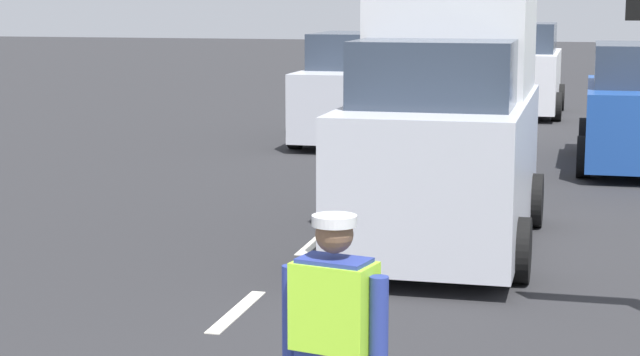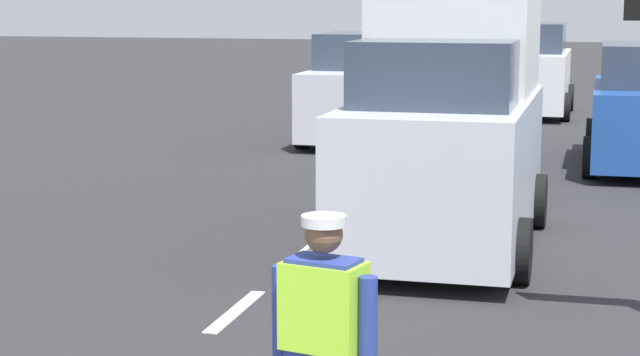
# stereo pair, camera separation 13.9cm
# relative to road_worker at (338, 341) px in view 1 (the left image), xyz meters

# --- Properties ---
(ground_plane) EXTENTS (96.00, 96.00, 0.00)m
(ground_plane) POSITION_rel_road_worker_xyz_m (-1.75, 18.73, -0.93)
(ground_plane) COLOR #28282B
(lane_center_line) EXTENTS (0.14, 46.40, 0.01)m
(lane_center_line) POSITION_rel_road_worker_xyz_m (-1.75, 22.93, -0.93)
(lane_center_line) COLOR silver
(lane_center_line) RESTS_ON ground
(road_worker) EXTENTS (0.77, 0.38, 1.67)m
(road_worker) POSITION_rel_road_worker_xyz_m (0.00, 0.00, 0.00)
(road_worker) COLOR #383D4C
(road_worker) RESTS_ON ground
(delivery_truck) EXTENTS (2.16, 4.60, 3.54)m
(delivery_truck) POSITION_rel_road_worker_xyz_m (-0.25, 6.77, 0.68)
(delivery_truck) COLOR silver
(delivery_truck) RESTS_ON ground
(car_outgoing_far) EXTENTS (2.01, 4.07, 2.25)m
(car_outgoing_far) POSITION_rel_road_worker_xyz_m (-0.26, 21.48, 0.12)
(car_outgoing_far) COLOR silver
(car_outgoing_far) RESTS_ON ground
(car_parked_far) EXTENTS (1.96, 4.38, 2.11)m
(car_parked_far) POSITION_rel_road_worker_xyz_m (2.18, 13.39, 0.05)
(car_parked_far) COLOR #1E4799
(car_parked_far) RESTS_ON ground
(car_oncoming_second) EXTENTS (1.90, 4.12, 2.18)m
(car_oncoming_second) POSITION_rel_road_worker_xyz_m (-3.25, 15.52, 0.08)
(car_oncoming_second) COLOR silver
(car_oncoming_second) RESTS_ON ground
(car_oncoming_third) EXTENTS (2.07, 4.11, 2.11)m
(car_oncoming_third) POSITION_rel_road_worker_xyz_m (-3.22, 32.81, 0.05)
(car_oncoming_third) COLOR red
(car_oncoming_third) RESTS_ON ground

